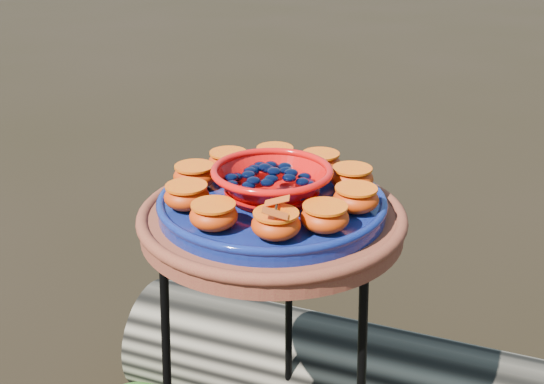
# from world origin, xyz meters

# --- Properties ---
(terracotta_saucer) EXTENTS (0.46, 0.46, 0.04)m
(terracotta_saucer) POSITION_xyz_m (0.00, 0.00, 0.72)
(terracotta_saucer) COLOR maroon
(terracotta_saucer) RESTS_ON plant_stand
(cobalt_plate) EXTENTS (0.39, 0.39, 0.03)m
(cobalt_plate) POSITION_xyz_m (0.00, 0.00, 0.75)
(cobalt_plate) COLOR #080433
(cobalt_plate) RESTS_ON terracotta_saucer
(red_bowl) EXTENTS (0.20, 0.20, 0.05)m
(red_bowl) POSITION_xyz_m (0.00, 0.00, 0.79)
(red_bowl) COLOR red
(red_bowl) RESTS_ON cobalt_plate
(glass_gems) EXTENTS (0.15, 0.15, 0.03)m
(glass_gems) POSITION_xyz_m (0.00, 0.00, 0.83)
(glass_gems) COLOR black
(glass_gems) RESTS_ON red_bowl
(orange_half_0) EXTENTS (0.08, 0.08, 0.04)m
(orange_half_0) POSITION_xyz_m (0.03, -0.14, 0.78)
(orange_half_0) COLOR #AA270B
(orange_half_0) RESTS_ON cobalt_plate
(orange_half_1) EXTENTS (0.08, 0.08, 0.04)m
(orange_half_1) POSITION_xyz_m (0.10, -0.11, 0.78)
(orange_half_1) COLOR #AA270B
(orange_half_1) RESTS_ON cobalt_plate
(orange_half_2) EXTENTS (0.08, 0.08, 0.04)m
(orange_half_2) POSITION_xyz_m (0.15, -0.03, 0.78)
(orange_half_2) COLOR #AA270B
(orange_half_2) RESTS_ON cobalt_plate
(orange_half_3) EXTENTS (0.08, 0.08, 0.04)m
(orange_half_3) POSITION_xyz_m (0.13, 0.07, 0.78)
(orange_half_3) COLOR #AA270B
(orange_half_3) RESTS_ON cobalt_plate
(orange_half_4) EXTENTS (0.08, 0.08, 0.04)m
(orange_half_4) POSITION_xyz_m (0.07, 0.13, 0.78)
(orange_half_4) COLOR #AA270B
(orange_half_4) RESTS_ON cobalt_plate
(orange_half_5) EXTENTS (0.08, 0.08, 0.04)m
(orange_half_5) POSITION_xyz_m (-0.02, 0.15, 0.78)
(orange_half_5) COLOR #AA270B
(orange_half_5) RESTS_ON cobalt_plate
(orange_half_6) EXTENTS (0.08, 0.08, 0.04)m
(orange_half_6) POSITION_xyz_m (-0.10, 0.11, 0.78)
(orange_half_6) COLOR #AA270B
(orange_half_6) RESTS_ON cobalt_plate
(orange_half_7) EXTENTS (0.08, 0.08, 0.04)m
(orange_half_7) POSITION_xyz_m (-0.15, 0.03, 0.78)
(orange_half_7) COLOR #AA270B
(orange_half_7) RESTS_ON cobalt_plate
(orange_half_8) EXTENTS (0.08, 0.08, 0.04)m
(orange_half_8) POSITION_xyz_m (-0.13, -0.07, 0.78)
(orange_half_8) COLOR #AA270B
(orange_half_8) RESTS_ON cobalt_plate
(orange_half_9) EXTENTS (0.08, 0.08, 0.04)m
(orange_half_9) POSITION_xyz_m (-0.07, -0.13, 0.78)
(orange_half_9) COLOR #AA270B
(orange_half_9) RESTS_ON cobalt_plate
(butterfly) EXTENTS (0.09, 0.06, 0.01)m
(butterfly) POSITION_xyz_m (0.03, -0.14, 0.81)
(butterfly) COLOR #C4430F
(butterfly) RESTS_ON orange_half_0
(foliage_back) EXTENTS (0.28, 0.28, 0.14)m
(foliage_back) POSITION_xyz_m (-0.16, 0.45, 0.07)
(foliage_back) COLOR #2F6020
(foliage_back) RESTS_ON ground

